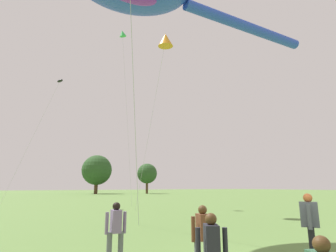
{
  "coord_description": "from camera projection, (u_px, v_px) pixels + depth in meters",
  "views": [
    {
      "loc": [
        -5.93,
        -3.68,
        1.89
      ],
      "look_at": [
        1.19,
        7.87,
        4.87
      ],
      "focal_mm": 29.42,
      "sensor_mm": 36.0,
      "label": 1
    }
  ],
  "objects": [
    {
      "name": "person_brown_coat",
      "position": [
        116.0,
        228.0,
        6.9
      ],
      "size": [
        0.53,
        0.41,
        1.49
      ],
      "rotation": [
        0.0,
        0.0,
        1.41
      ],
      "color": "slate",
      "rests_on": "ground"
    },
    {
      "name": "person_photographer",
      "position": [
        203.0,
        235.0,
        5.98
      ],
      "size": [
        0.51,
        0.43,
        1.48
      ],
      "rotation": [
        0.0,
        0.0,
        1.23
      ],
      "color": "slate",
      "rests_on": "ground"
    },
    {
      "name": "person_child_front",
      "position": [
        310.0,
        222.0,
        7.11
      ],
      "size": [
        0.54,
        0.5,
        1.7
      ],
      "rotation": [
        0.0,
        0.0,
        2.11
      ],
      "color": "black",
      "rests_on": "ground"
    },
    {
      "name": "small_kite_box_yellow",
      "position": [
        123.0,
        34.0,
        30.42
      ],
      "size": [
        1.96,
        1.12,
        18.87
      ],
      "rotation": [
        0.0,
        0.0,
        -1.25
      ],
      "color": "green",
      "rests_on": "ground"
    },
    {
      "name": "small_kite_streamer_purple",
      "position": [
        165.0,
        40.0,
        22.57
      ],
      "size": [
        1.78,
        4.04,
        14.24
      ],
      "rotation": [
        0.0,
        0.0,
        -0.8
      ],
      "color": "orange",
      "rests_on": "ground"
    },
    {
      "name": "small_kite_triangle_green",
      "position": [
        59.0,
        83.0,
        28.81
      ],
      "size": [
        4.46,
        1.33,
        12.92
      ],
      "rotation": [
        0.0,
        0.0,
        -1.46
      ],
      "color": "black",
      "rests_on": "ground"
    },
    {
      "name": "tree_pine_center",
      "position": [
        147.0,
        174.0,
        74.78
      ],
      "size": [
        5.37,
        5.37,
        8.01
      ],
      "color": "#513823",
      "rests_on": "ground"
    },
    {
      "name": "tree_broad_distant",
      "position": [
        97.0,
        170.0,
        73.43
      ],
      "size": [
        7.9,
        7.9,
        10.12
      ],
      "color": "#513823",
      "rests_on": "ground"
    }
  ]
}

